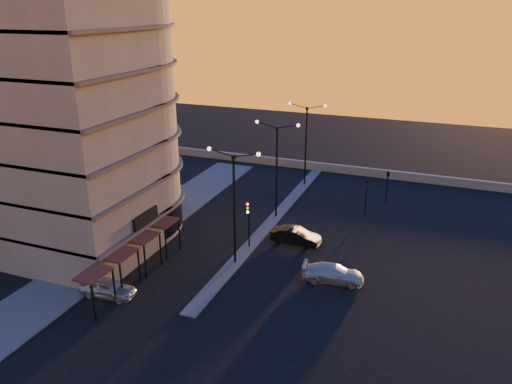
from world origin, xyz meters
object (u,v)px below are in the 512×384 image
(traffic_light_main, at_px, (248,217))
(car_sedan, at_px, (296,236))
(streetlamp_mid, at_px, (277,163))
(car_hatchback, at_px, (108,288))
(car_wagon, at_px, (333,273))

(traffic_light_main, height_order, car_sedan, traffic_light_main)
(streetlamp_mid, xyz_separation_m, car_hatchback, (-6.50, -17.78, -4.91))
(traffic_light_main, distance_m, car_hatchback, 12.67)
(streetlamp_mid, distance_m, car_hatchback, 19.56)
(car_sedan, height_order, car_wagon, car_sedan)
(car_hatchback, relative_size, car_wagon, 0.87)
(traffic_light_main, relative_size, car_sedan, 0.98)
(traffic_light_main, xyz_separation_m, car_wagon, (8.00, -2.80, -2.22))
(streetlamp_mid, relative_size, traffic_light_main, 2.24)
(streetlamp_mid, distance_m, car_wagon, 13.67)
(streetlamp_mid, xyz_separation_m, car_wagon, (8.00, -9.92, -4.92))
(traffic_light_main, distance_m, car_sedan, 4.73)
(traffic_light_main, bearing_deg, car_sedan, 33.39)
(traffic_light_main, distance_m, car_wagon, 8.76)
(traffic_light_main, bearing_deg, car_wagon, -19.26)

